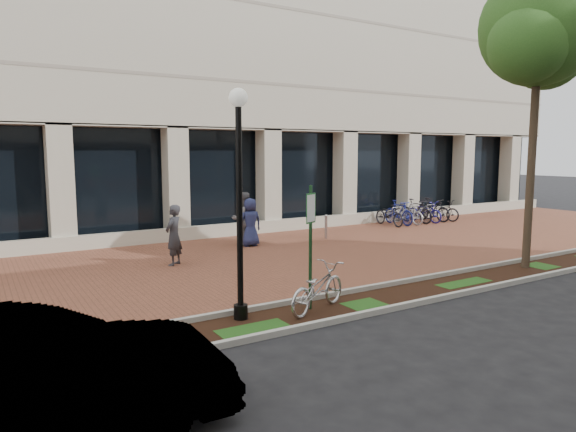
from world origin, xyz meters
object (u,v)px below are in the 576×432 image
locked_bicycle (318,288)px  bollard (326,226)px  street_tree (539,36)px  pedestrian_right (250,222)px  pedestrian_mid (243,219)px  bike_rack_cluster (416,212)px  lamppost (239,192)px  sedan_near_curb (28,383)px  parking_sign (311,232)px  pedestrian_left (174,235)px

locked_bicycle → bollard: (5.40, 7.15, -0.01)m
street_tree → pedestrian_right: size_ratio=4.83×
street_tree → pedestrian_mid: 10.63m
locked_bicycle → bike_rack_cluster: bearing=-75.9°
lamppost → street_tree: street_tree is taller
locked_bicycle → sedan_near_curb: size_ratio=0.41×
parking_sign → locked_bicycle: parking_sign is taller
pedestrian_left → pedestrian_mid: (3.19, 1.84, 0.05)m
pedestrian_right → bollard: size_ratio=1.81×
pedestrian_mid → parking_sign: bearing=69.3°
sedan_near_curb → parking_sign: bearing=-62.8°
pedestrian_right → bike_rack_cluster: bearing=-171.2°
locked_bicycle → bike_rack_cluster: (11.55, 8.52, 0.03)m
pedestrian_right → sedan_near_curb: pedestrian_right is taller
pedestrian_left → locked_bicycle: bearing=58.9°
locked_bicycle → bollard: 8.96m
pedestrian_right → bike_rack_cluster: 9.41m
lamppost → pedestrian_right: bearing=61.1°
parking_sign → sedan_near_curb: bearing=-179.4°
parking_sign → pedestrian_left: 5.75m
locked_bicycle → pedestrian_mid: (2.12, 7.59, 0.45)m
lamppost → pedestrian_right: size_ratio=2.64×
street_tree → sedan_near_curb: bearing=-168.8°
locked_bicycle → pedestrian_left: pedestrian_left is taller
street_tree → pedestrian_left: bearing=146.7°
street_tree → sedan_near_curb: (-12.99, -2.57, -5.67)m
bollard → sedan_near_curb: sedan_near_curb is taller
lamppost → pedestrian_left: bearing=84.3°
street_tree → pedestrian_left: street_tree is taller
bollard → bike_rack_cluster: bike_rack_cluster is taller
sedan_near_curb → pedestrian_left: bearing=-26.5°
sedan_near_curb → bollard: bearing=-46.5°
parking_sign → street_tree: (7.48, 0.04, 4.78)m
parking_sign → lamppost: (-1.53, 0.21, 0.88)m
parking_sign → pedestrian_right: parking_sign is taller
street_tree → locked_bicycle: bearing=-178.7°
locked_bicycle → parking_sign: bearing=8.5°
pedestrian_right → parking_sign: bearing=73.4°
street_tree → pedestrian_right: street_tree is taller
pedestrian_left → bollard: bearing=150.5°
street_tree → locked_bicycle: 9.49m
bollard → street_tree: bearing=-73.9°
pedestrian_left → bollard: (6.47, 1.40, -0.41)m
pedestrian_left → parking_sign: bearing=58.3°
lamppost → pedestrian_right: (3.84, 6.95, -1.68)m
locked_bicycle → pedestrian_right: size_ratio=1.10×
locked_bicycle → pedestrian_mid: size_ratio=0.99×
parking_sign → pedestrian_mid: 7.80m
parking_sign → bollard: (5.48, 7.01, -1.17)m
pedestrian_mid → pedestrian_left: bearing=25.7°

